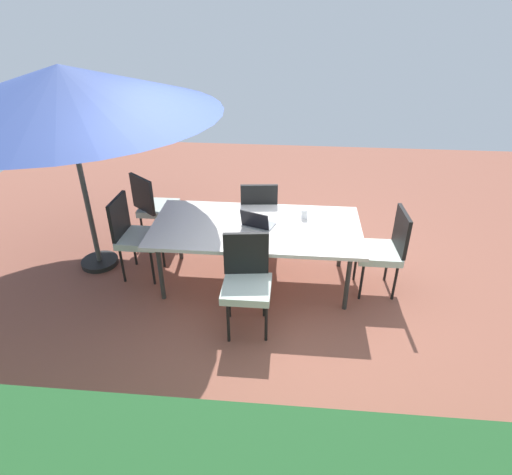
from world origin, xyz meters
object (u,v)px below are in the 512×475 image
Objects in this scene: chair_north at (247,279)px; chair_west at (385,248)px; patio_umbrella at (63,90)px; chair_east at (134,233)px; chair_south at (259,212)px; cup at (304,214)px; laptop at (257,223)px; dining_table at (256,229)px; chair_southeast at (154,205)px.

chair_west is at bearing 19.81° from chair_north.
patio_umbrella is at bearing -97.43° from chair_west.
chair_west is 1.00× the size of chair_east.
patio_umbrella is 3.28× the size of chair_south.
chair_north is at bearing -116.83° from chair_east.
laptop is at bearing 26.58° from cup.
chair_west is at bearing 163.31° from cup.
dining_table is at bearing -88.64° from chair_east.
chair_east is (1.40, -0.03, -0.14)m from dining_table.
chair_west is 1.00× the size of chair_southeast.
patio_umbrella is 30.57× the size of cup.
dining_table is at bearing 174.56° from patio_umbrella.
chair_south is 1.52m from chair_east.
cup is at bearing -133.44° from laptop.
patio_umbrella reaches higher than chair_west.
chair_west is at bearing 146.91° from chair_south.
laptop reaches higher than dining_table.
chair_south is 9.33× the size of cup.
patio_umbrella is 1.65m from chair_east.
patio_umbrella is 3.28× the size of chair_east.
chair_southeast is 2.55× the size of laptop.
chair_southeast is at bearing -134.95° from patio_umbrella.
patio_umbrella reaches higher than chair_southeast.
chair_southeast and chair_east have the same top height.
dining_table is 2.41m from patio_umbrella.
cup is at bearing -81.41° from chair_east.
chair_west is 1.59m from chair_north.
chair_west is (-1.39, 0.03, -0.14)m from dining_table.
chair_west is 1.00× the size of chair_north.
patio_umbrella is 2.80m from cup.
chair_east is at bearing 19.65° from chair_south.
chair_south reaches higher than dining_table.
laptop is 3.66× the size of cup.
chair_east is (1.37, 0.66, 0.00)m from chair_south.
chair_southeast is 0.73m from chair_east.
chair_north is 9.33× the size of cup.
patio_umbrella is at bearing 1.01° from cup.
cup is at bearing -110.41° from chair_west.
chair_south and chair_west have the same top height.
chair_south is 1.59m from chair_west.
chair_south is 1.00× the size of chair_east.
laptop reaches higher than cup.
chair_west is at bearing 176.29° from patio_umbrella.
chair_southeast reaches higher than laptop.
chair_south reaches higher than cup.
chair_southeast is (-0.58, -0.58, -1.54)m from patio_umbrella.
chair_north is 2.55× the size of laptop.
chair_east is (-0.56, 0.15, -1.54)m from patio_umbrella.
dining_table is 2.32× the size of chair_east.
dining_table is at bearing -170.02° from chair_southeast.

